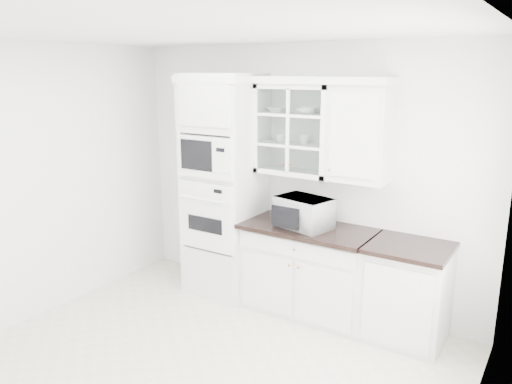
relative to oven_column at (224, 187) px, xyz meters
The scene contains 13 objects.
ground 2.00m from the oven_column, 62.12° to the right, with size 4.00×3.50×0.01m, color beige.
room_shell 1.37m from the oven_column, 52.79° to the right, with size 4.00×3.50×2.70m.
oven_column is the anchor object (origin of this frame).
base_cabinet_run 1.27m from the oven_column, ahead, with size 1.32×0.67×0.92m.
extra_base_cabinet 2.16m from the oven_column, ahead, with size 0.72×0.67×0.92m.
upper_cabinet_glass 1.03m from the oven_column, 12.10° to the left, with size 0.80×0.33×0.90m.
upper_cabinet_solid 1.60m from the oven_column, ahead, with size 0.55×0.33×0.90m, color silver.
crown_molding 1.33m from the oven_column, 11.90° to the left, with size 2.14×0.38×0.07m, color white.
countertop_microwave 1.00m from the oven_column, ahead, with size 0.52×0.43×0.30m, color white.
bowl_a 1.03m from the oven_column, 17.74° to the left, with size 0.22×0.22×0.05m, color white.
bowl_b 1.24m from the oven_column, ahead, with size 0.20×0.20×0.06m, color white.
cup_a 0.84m from the oven_column, 14.43° to the left, with size 0.11×0.11×0.08m, color white.
cup_b 1.05m from the oven_column, 11.47° to the left, with size 0.11×0.11×0.10m, color white.
Camera 1 is at (2.39, -2.82, 2.42)m, focal length 35.00 mm.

